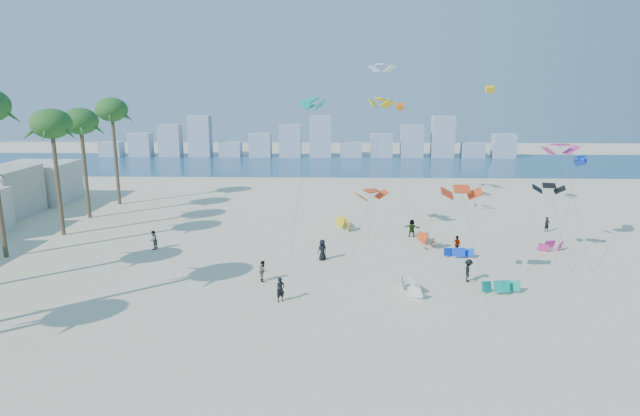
{
  "coord_description": "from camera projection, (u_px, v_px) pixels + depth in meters",
  "views": [
    {
      "loc": [
        4.14,
        -27.15,
        14.5
      ],
      "look_at": [
        3.0,
        16.0,
        4.5
      ],
      "focal_mm": 29.93,
      "sensor_mm": 36.0,
      "label": 1
    }
  ],
  "objects": [
    {
      "name": "ocean",
      "position": [
        312.0,
        164.0,
        99.93
      ],
      "size": [
        220.0,
        220.0,
        0.0
      ],
      "primitive_type": "plane",
      "color": "navy",
      "rests_on": "ground"
    },
    {
      "name": "palm_row",
      "position": [
        12.0,
        129.0,
        43.63
      ],
      "size": [
        9.36,
        44.8,
        14.29
      ],
      "color": "brown",
      "rests_on": "ground"
    },
    {
      "name": "kitesurfers_far",
      "position": [
        377.0,
        244.0,
        46.87
      ],
      "size": [
        38.49,
        15.18,
        1.78
      ],
      "color": "black",
      "rests_on": "ground"
    },
    {
      "name": "ground",
      "position": [
        259.0,
        350.0,
        29.81
      ],
      "size": [
        220.0,
        220.0,
        0.0
      ],
      "primitive_type": "plane",
      "color": "beige",
      "rests_on": "ground"
    },
    {
      "name": "grounded_kites",
      "position": [
        428.0,
        251.0,
        46.12
      ],
      "size": [
        21.14,
        20.91,
        1.05
      ],
      "color": "silver",
      "rests_on": "ground"
    },
    {
      "name": "kitesurfer_mid",
      "position": [
        263.0,
        271.0,
        40.22
      ],
      "size": [
        0.81,
        0.92,
        1.59
      ],
      "primitive_type": "imported",
      "rotation": [
        0.0,
        0.0,
        1.88
      ],
      "color": "gray",
      "rests_on": "ground"
    },
    {
      "name": "kitesurfer_near",
      "position": [
        281.0,
        290.0,
        36.36
      ],
      "size": [
        0.75,
        0.69,
        1.72
      ],
      "primitive_type": "imported",
      "rotation": [
        0.0,
        0.0,
        0.58
      ],
      "color": "black",
      "rests_on": "ground"
    },
    {
      "name": "distant_skyline",
      "position": [
        308.0,
        142.0,
        109.0
      ],
      "size": [
        85.0,
        3.0,
        8.4
      ],
      "color": "#9EADBF",
      "rests_on": "ground"
    },
    {
      "name": "flying_kites",
      "position": [
        436.0,
        118.0,
        50.18
      ],
      "size": [
        26.67,
        34.12,
        17.41
      ],
      "color": "red",
      "rests_on": "ground"
    }
  ]
}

